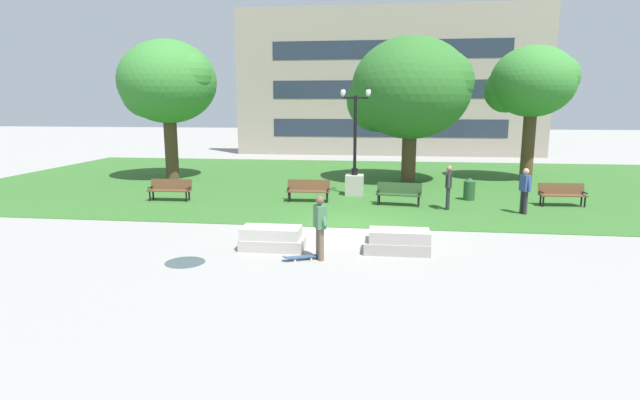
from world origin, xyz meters
TOP-DOWN VIEW (x-y plane):
  - ground_plane at (0.00, 0.00)m, footprint 140.00×140.00m
  - grass_lawn at (0.00, 10.00)m, footprint 40.00×20.00m
  - concrete_block_center at (-2.05, -2.70)m, footprint 1.80×0.90m
  - concrete_block_left at (1.49, -2.57)m, footprint 1.80×0.90m
  - person_skateboarder at (-0.58, -3.49)m, footprint 0.47×0.57m
  - skateboard at (-1.04, -3.60)m, footprint 1.02×0.59m
  - puddle at (-4.03, -4.20)m, footprint 1.04×1.04m
  - park_bench_near_left at (-2.07, 4.36)m, footprint 1.82×0.59m
  - park_bench_near_right at (8.19, 4.73)m, footprint 1.82×0.62m
  - park_bench_far_left at (-7.93, 3.81)m, footprint 1.81×0.56m
  - park_bench_far_right at (1.69, 4.03)m, footprint 1.85×0.77m
  - lamp_post_center at (-0.25, 6.19)m, footprint 1.32×0.80m
  - tree_far_right at (8.56, 11.60)m, footprint 4.51×4.30m
  - tree_near_left at (-10.53, 9.88)m, footprint 5.40×5.15m
  - tree_near_right at (2.27, 10.52)m, footprint 6.41×6.11m
  - trash_bin at (4.70, 5.52)m, footprint 0.49×0.49m
  - person_bystander_near_lawn at (6.26, 2.97)m, footprint 0.36×0.61m
  - person_bystander_far_lawn at (3.55, 3.42)m, footprint 0.29×0.82m
  - building_facade_distant at (1.30, 24.50)m, footprint 24.46×1.03m

SIDE VIEW (x-z plane):
  - ground_plane at x=0.00m, z-range 0.00..0.00m
  - puddle at x=-4.03m, z-range 0.00..0.01m
  - grass_lawn at x=0.00m, z-range 0.00..0.02m
  - skateboard at x=-1.04m, z-range 0.02..0.15m
  - concrete_block_center at x=-2.05m, z-range -0.01..0.63m
  - concrete_block_left at x=1.49m, z-range -0.01..0.63m
  - trash_bin at x=4.70m, z-range 0.02..0.98m
  - park_bench_near_left at x=-2.07m, z-range 0.09..0.99m
  - park_bench_near_right at x=8.19m, z-range 0.09..0.99m
  - park_bench_far_left at x=-7.93m, z-range 0.09..0.99m
  - park_bench_far_right at x=1.69m, z-range 0.09..0.99m
  - person_skateboarder at x=-0.58m, z-range 0.11..1.82m
  - person_bystander_far_lawn at x=3.55m, z-range 0.13..1.84m
  - person_bystander_near_lawn at x=6.26m, z-range 0.13..1.84m
  - lamp_post_center at x=-0.25m, z-range -1.40..3.40m
  - tree_near_right at x=2.27m, z-range 1.07..8.51m
  - tree_far_right at x=8.56m, z-range 1.61..8.63m
  - tree_near_left at x=-10.53m, z-range 1.45..8.84m
  - building_facade_distant at x=1.30m, z-range 0.00..11.52m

